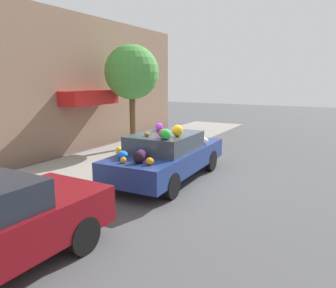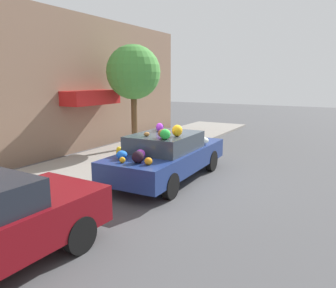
% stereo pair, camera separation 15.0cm
% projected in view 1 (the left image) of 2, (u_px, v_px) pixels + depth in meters
% --- Properties ---
extents(ground_plane, '(60.00, 60.00, 0.00)m').
position_uv_depth(ground_plane, '(164.00, 178.00, 9.71)').
color(ground_plane, '#4C4C4F').
extents(sidewalk_curb, '(24.00, 3.20, 0.11)m').
position_uv_depth(sidewalk_curb, '(94.00, 165.00, 10.97)').
color(sidewalk_curb, gray).
rests_on(sidewalk_curb, ground).
extents(building_facade, '(18.00, 1.20, 5.41)m').
position_uv_depth(building_facade, '(44.00, 85.00, 11.57)').
color(building_facade, '#846651').
rests_on(building_facade, ground).
extents(street_tree, '(2.16, 2.16, 4.13)m').
position_uv_depth(street_tree, '(132.00, 73.00, 13.00)').
color(street_tree, brown).
rests_on(street_tree, sidewalk_curb).
extents(fire_hydrant, '(0.20, 0.20, 0.70)m').
position_uv_depth(fire_hydrant, '(119.00, 158.00, 10.30)').
color(fire_hydrant, gold).
rests_on(fire_hydrant, sidewalk_curb).
extents(art_car, '(4.62, 1.92, 1.69)m').
position_uv_depth(art_car, '(168.00, 155.00, 9.46)').
color(art_car, navy).
rests_on(art_car, ground).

